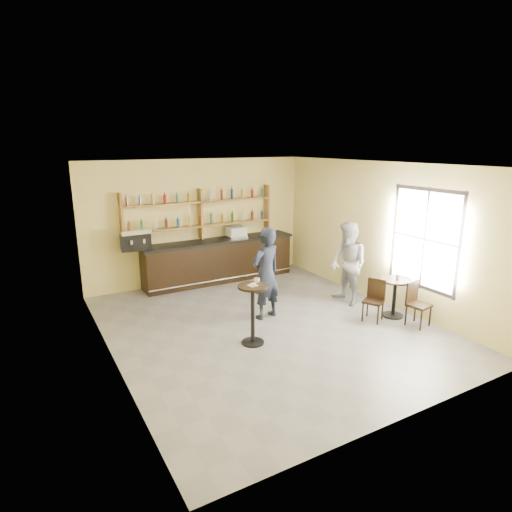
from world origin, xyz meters
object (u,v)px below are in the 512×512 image
chair_south (419,305)px  pedestal_table (253,315)px  chair_west (373,301)px  pastry_case (236,232)px  espresso_machine (135,239)px  cafe_table (394,298)px  bar_counter (219,260)px  patron_second (348,264)px  man_main (266,274)px

chair_south → pedestal_table: bearing=154.4°
chair_west → pedestal_table: bearing=-125.3°
pastry_case → pedestal_table: (-1.55, -3.69, -0.71)m
pastry_case → chair_south: size_ratio=0.54×
espresso_machine → chair_south: espresso_machine is taller
cafe_table → chair_south: (0.05, -0.60, 0.04)m
pastry_case → bar_counter: bearing=-170.1°
espresso_machine → chair_west: espresso_machine is taller
chair_south → patron_second: patron_second is taller
pastry_case → chair_south: pastry_case is taller
pedestal_table → chair_west: 2.70m
pastry_case → patron_second: 3.27m
man_main → cafe_table: 2.78m
man_main → chair_west: bearing=133.4°
bar_counter → pastry_case: bearing=0.0°
bar_counter → pastry_case: size_ratio=8.55×
bar_counter → man_main: size_ratio=2.15×
bar_counter → man_main: bearing=-94.2°
man_main → chair_south: size_ratio=2.14×
bar_counter → pedestal_table: (-1.03, -3.69, -0.00)m
pedestal_table → chair_west: (2.68, -0.31, -0.13)m
cafe_table → espresso_machine: bearing=137.1°
pedestal_table → man_main: size_ratio=0.58×
bar_counter → chair_south: 5.17m
pedestal_table → espresso_machine: bearing=107.1°
espresso_machine → cafe_table: (4.36, -4.05, -0.96)m
pastry_case → chair_west: pastry_case is taller
espresso_machine → chair_south: bearing=-37.4°
espresso_machine → chair_south: size_ratio=0.76×
pedestal_table → cafe_table: 3.25m
pastry_case → patron_second: size_ratio=0.26×
pedestal_table → man_main: (0.83, 0.93, 0.41)m
bar_counter → pedestal_table: 3.83m
man_main → patron_second: (2.04, -0.21, -0.02)m
pastry_case → man_main: man_main is taller
bar_counter → pedestal_table: size_ratio=3.69×
bar_counter → pedestal_table: bearing=-105.6°
espresso_machine → man_main: size_ratio=0.36×
espresso_machine → cafe_table: size_ratio=0.83×
cafe_table → pastry_case: bearing=112.5°
pastry_case → man_main: bearing=-94.7°
espresso_machine → pastry_case: espresso_machine is taller
patron_second → bar_counter: bearing=-145.4°
chair_west → patron_second: size_ratio=0.46×
pedestal_table → bar_counter: bearing=74.4°
pastry_case → cafe_table: 4.47m
bar_counter → pastry_case: (0.52, 0.00, 0.71)m
chair_south → cafe_table: bearing=85.5°
pastry_case → pedestal_table: pastry_case is taller
patron_second → chair_west: bearing=-7.5°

